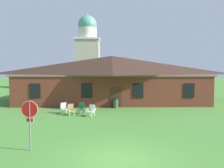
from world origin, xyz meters
name	(u,v)px	position (x,y,z in m)	size (l,w,h in m)	color
ground_plane	(118,159)	(0.00, 0.00, 0.00)	(200.00, 200.00, 0.00)	#477F33
brick_building	(112,78)	(0.00, 18.35, 2.89)	(22.16, 10.40, 5.67)	brown
dome_tower	(88,54)	(-4.78, 36.87, 7.23)	(5.18, 5.18, 16.09)	#BCB29E
stop_sign	(30,116)	(-4.19, 1.13, 1.70)	(0.81, 0.07, 2.41)	slate
lawn_chair_by_porch	(64,108)	(-4.41, 10.25, 0.50)	(0.83, 0.86, 0.96)	silver
lawn_chair_near_door	(71,109)	(-3.66, 9.51, 0.50)	(0.78, 0.83, 0.96)	tan
lawn_chair_left_end	(81,108)	(-2.85, 10.15, 0.50)	(0.67, 0.71, 0.96)	#28704C
lawn_chair_middle	(91,110)	(-1.86, 9.02, 0.50)	(0.82, 0.85, 0.96)	white
trash_bin	(116,103)	(0.31, 13.06, 0.50)	(0.56, 0.56, 0.98)	#335638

